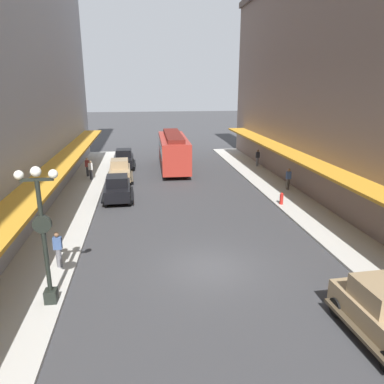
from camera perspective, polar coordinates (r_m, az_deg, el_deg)
name	(u,v)px	position (r m, az deg, el deg)	size (l,w,h in m)	color
ground_plane	(210,268)	(16.74, 2.90, -11.75)	(200.00, 200.00, 0.00)	#38383A
sidewalk_left	(36,278)	(17.10, -23.25, -12.26)	(3.00, 60.00, 0.15)	#B7B5AD
sidewalk_right	(365,256)	(19.45, 25.46, -9.01)	(3.00, 60.00, 0.15)	#B7B5AD
parked_car_1	(120,170)	(31.45, -11.25, 3.35)	(2.27, 4.31, 1.84)	#997F5B
parked_car_2	(118,188)	(26.18, -11.58, 0.69)	(2.23, 4.29, 1.84)	black
parked_car_3	(124,159)	(36.41, -10.63, 5.15)	(2.18, 4.27, 1.84)	black
streetcar	(173,150)	(35.22, -2.94, 6.62)	(2.71, 9.65, 3.46)	#A52D23
lamp_post_with_clock	(43,231)	(13.83, -22.31, -5.70)	(1.42, 0.44, 5.16)	black
fire_hydrant	(281,198)	(25.22, 13.86, -0.97)	(0.24, 0.24, 0.82)	#B21E19
pedestrian_0	(258,158)	(36.59, 10.25, 5.30)	(0.36, 0.24, 1.64)	slate
pedestrian_1	(91,170)	(32.01, -15.60, 3.37)	(0.36, 0.24, 1.64)	#2D2D33
pedestrian_2	(58,249)	(17.16, -20.25, -8.41)	(0.36, 0.24, 1.64)	slate
pedestrian_3	(87,167)	(33.28, -16.09, 3.81)	(0.36, 0.24, 1.64)	#2D2D33
pedestrian_4	(288,179)	(28.79, 14.87, 2.00)	(0.36, 0.24, 1.64)	#4C4238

